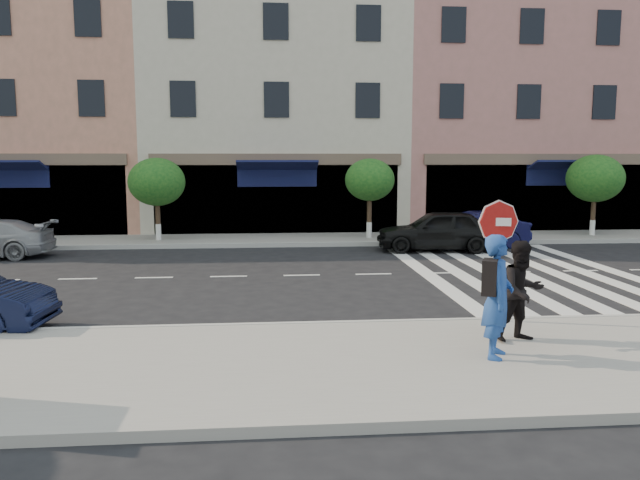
# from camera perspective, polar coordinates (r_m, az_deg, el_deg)

# --- Properties ---
(ground) EXTENTS (120.00, 120.00, 0.00)m
(ground) POSITION_cam_1_polar(r_m,az_deg,el_deg) (13.29, -0.68, -6.48)
(ground) COLOR black
(ground) RESTS_ON ground
(sidewalk_near) EXTENTS (60.00, 4.50, 0.15)m
(sidewalk_near) POSITION_cam_1_polar(r_m,az_deg,el_deg) (9.68, 1.01, -11.42)
(sidewalk_near) COLOR gray
(sidewalk_near) RESTS_ON ground
(sidewalk_far) EXTENTS (60.00, 3.00, 0.15)m
(sidewalk_far) POSITION_cam_1_polar(r_m,az_deg,el_deg) (24.08, -2.63, 0.04)
(sidewalk_far) COLOR gray
(sidewalk_far) RESTS_ON ground
(building_west_mid) EXTENTS (10.00, 9.00, 14.00)m
(building_west_mid) POSITION_cam_1_polar(r_m,az_deg,el_deg) (31.73, -24.10, 13.76)
(building_west_mid) COLOR tan
(building_west_mid) RESTS_ON ground
(building_centre) EXTENTS (11.00, 9.00, 11.00)m
(building_centre) POSITION_cam_1_polar(r_m,az_deg,el_deg) (29.95, -4.15, 11.90)
(building_centre) COLOR beige
(building_centre) RESTS_ON ground
(building_east_mid) EXTENTS (13.00, 9.00, 13.00)m
(building_east_mid) POSITION_cam_1_polar(r_m,az_deg,el_deg) (32.52, 18.08, 12.98)
(building_east_mid) COLOR #B8736D
(building_east_mid) RESTS_ON ground
(street_tree_wb) EXTENTS (2.10, 2.10, 3.06)m
(street_tree_wb) POSITION_cam_1_polar(r_m,az_deg,el_deg) (24.02, -14.70, 5.13)
(street_tree_wb) COLOR #473323
(street_tree_wb) RESTS_ON sidewalk_far
(street_tree_c) EXTENTS (1.90, 1.90, 3.04)m
(street_tree_c) POSITION_cam_1_polar(r_m,az_deg,el_deg) (24.00, 4.56, 5.47)
(street_tree_c) COLOR #473323
(street_tree_c) RESTS_ON sidewalk_far
(street_tree_ea) EXTENTS (2.20, 2.20, 3.19)m
(street_tree_ea) POSITION_cam_1_polar(r_m,az_deg,el_deg) (26.98, 23.85, 5.15)
(street_tree_ea) COLOR #473323
(street_tree_ea) RESTS_ON sidewalk_far
(stop_sign) EXTENTS (0.79, 0.25, 2.30)m
(stop_sign) POSITION_cam_1_polar(r_m,az_deg,el_deg) (12.07, 15.97, 0.65)
(stop_sign) COLOR gray
(stop_sign) RESTS_ON sidewalk_near
(photographer) EXTENTS (0.71, 0.83, 1.92)m
(photographer) POSITION_cam_1_polar(r_m,az_deg,el_deg) (9.98, 15.95, -4.98)
(photographer) COLOR navy
(photographer) RESTS_ON sidewalk_near
(walker) EXTENTS (0.97, 0.85, 1.71)m
(walker) POSITION_cam_1_polar(r_m,az_deg,el_deg) (10.99, 17.98, -4.47)
(walker) COLOR black
(walker) RESTS_ON sidewalk_near
(car_far_mid) EXTENTS (4.38, 2.12, 1.44)m
(car_far_mid) POSITION_cam_1_polar(r_m,az_deg,el_deg) (21.96, 10.75, 0.88)
(car_far_mid) COLOR black
(car_far_mid) RESTS_ON ground
(car_far_right) EXTENTS (3.99, 1.75, 1.28)m
(car_far_right) POSITION_cam_1_polar(r_m,az_deg,el_deg) (23.15, 13.88, 0.93)
(car_far_right) COLOR black
(car_far_right) RESTS_ON ground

